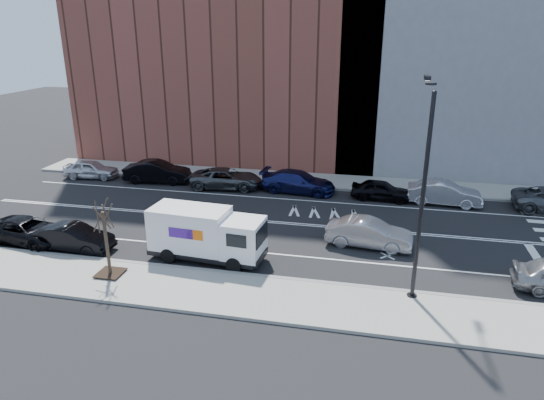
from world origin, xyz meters
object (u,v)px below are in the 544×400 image
at_px(fedex_van, 206,234).
at_px(driving_sedan, 369,233).
at_px(far_parked_a, 91,169).
at_px(far_parked_b, 157,172).

relative_size(fedex_van, driving_sedan, 1.31).
relative_size(far_parked_a, far_parked_b, 0.84).
distance_m(fedex_van, far_parked_a, 17.96).
height_order(fedex_van, far_parked_a, fedex_van).
xyz_separation_m(far_parked_b, driving_sedan, (16.18, -8.37, -0.07)).
distance_m(far_parked_a, far_parked_b, 5.60).
relative_size(far_parked_b, driving_sedan, 1.09).
height_order(far_parked_a, driving_sedan, driving_sedan).
bearing_deg(fedex_van, far_parked_a, 144.25).
bearing_deg(driving_sedan, fedex_van, 118.56).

